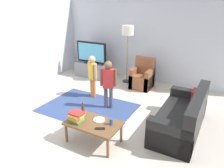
% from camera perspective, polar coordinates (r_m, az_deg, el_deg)
% --- Properties ---
extents(ground, '(7.80, 7.80, 0.00)m').
position_cam_1_polar(ground, '(4.94, -3.43, -9.29)').
color(ground, beige).
extents(wall_back, '(6.00, 0.12, 2.70)m').
position_cam_1_polar(wall_back, '(7.05, 9.75, 11.69)').
color(wall_back, silver).
rests_on(wall_back, ground).
extents(wall_left, '(0.12, 6.00, 2.70)m').
position_cam_1_polar(wall_left, '(6.50, -26.96, 8.83)').
color(wall_left, silver).
rests_on(wall_left, ground).
extents(area_rug, '(2.20, 1.60, 0.01)m').
position_cam_1_polar(area_rug, '(5.45, -6.33, -6.22)').
color(area_rug, '#33477A').
rests_on(area_rug, ground).
extents(tv_stand, '(1.20, 0.44, 0.50)m').
position_cam_1_polar(tv_stand, '(7.47, -5.19, 3.72)').
color(tv_stand, slate).
rests_on(tv_stand, ground).
extents(tv, '(1.10, 0.28, 0.71)m').
position_cam_1_polar(tv, '(7.29, -5.44, 8.19)').
color(tv, black).
rests_on(tv, tv_stand).
extents(couch, '(0.80, 1.80, 0.86)m').
position_cam_1_polar(couch, '(4.63, 18.41, -8.63)').
color(couch, black).
rests_on(couch, ground).
extents(armchair, '(0.60, 0.60, 0.90)m').
position_cam_1_polar(armchair, '(6.60, 8.05, 1.62)').
color(armchair, brown).
rests_on(armchair, ground).
extents(floor_lamp, '(0.36, 0.36, 1.78)m').
position_cam_1_polar(floor_lamp, '(6.70, 4.18, 13.10)').
color(floor_lamp, '#262626').
rests_on(floor_lamp, ground).
extents(child_near_tv, '(0.35, 0.23, 1.15)m').
position_cam_1_polar(child_near_tv, '(5.80, -5.17, 2.99)').
color(child_near_tv, orange).
rests_on(child_near_tv, ground).
extents(child_center, '(0.37, 0.24, 1.20)m').
position_cam_1_polar(child_center, '(5.14, -0.98, 0.92)').
color(child_center, '#4C4C59').
rests_on(child_center, ground).
extents(coffee_table, '(1.00, 0.60, 0.42)m').
position_cam_1_polar(coffee_table, '(4.07, -4.91, -10.63)').
color(coffee_table, brown).
rests_on(coffee_table, ground).
extents(book_stack, '(0.29, 0.23, 0.19)m').
position_cam_1_polar(book_stack, '(4.06, -9.26, -8.52)').
color(book_stack, '#388C4C').
rests_on(book_stack, coffee_table).
extents(bottle, '(0.06, 0.06, 0.28)m').
position_cam_1_polar(bottle, '(4.21, -7.64, -6.95)').
color(bottle, '#4C3319').
rests_on(bottle, coffee_table).
extents(tv_remote, '(0.17, 0.13, 0.02)m').
position_cam_1_polar(tv_remote, '(3.85, -3.17, -11.61)').
color(tv_remote, black).
rests_on(tv_remote, coffee_table).
extents(soda_can, '(0.07, 0.07, 0.12)m').
position_cam_1_polar(soda_can, '(3.94, -0.21, -9.87)').
color(soda_can, '#2659B2').
rests_on(soda_can, coffee_table).
extents(plate, '(0.22, 0.22, 0.02)m').
position_cam_1_polar(plate, '(4.10, -3.40, -9.38)').
color(plate, white).
rests_on(plate, coffee_table).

